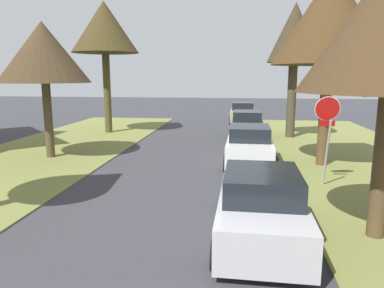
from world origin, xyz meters
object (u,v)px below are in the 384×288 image
(parked_sedan_white, at_px, (249,146))
(street_tree_right_mid_b, at_px, (331,18))
(parked_sedan_silver, at_px, (261,206))
(street_tree_left_mid_b, at_px, (43,53))
(street_tree_right_far, at_px, (295,35))
(parked_sedan_green, at_px, (247,125))
(stop_sign_far, at_px, (327,122))
(parked_sedan_tan, at_px, (243,113))
(street_tree_left_far, at_px, (104,28))

(parked_sedan_white, bearing_deg, street_tree_right_mid_b, -3.33)
(parked_sedan_silver, bearing_deg, street_tree_right_mid_b, 67.70)
(street_tree_left_mid_b, relative_size, parked_sedan_white, 1.31)
(street_tree_right_far, bearing_deg, parked_sedan_green, -176.84)
(stop_sign_far, bearing_deg, parked_sedan_tan, 98.48)
(stop_sign_far, bearing_deg, parked_sedan_green, 103.69)
(street_tree_left_mid_b, distance_m, parked_sedan_tan, 16.69)
(parked_sedan_white, bearing_deg, parked_sedan_silver, -89.56)
(parked_sedan_white, height_order, parked_sedan_green, same)
(parked_sedan_silver, relative_size, parked_sedan_tan, 1.00)
(parked_sedan_white, bearing_deg, parked_sedan_green, 89.53)
(stop_sign_far, height_order, street_tree_right_mid_b, street_tree_right_mid_b)
(stop_sign_far, distance_m, parked_sedan_green, 9.83)
(street_tree_left_far, bearing_deg, parked_sedan_white, -38.82)
(street_tree_right_mid_b, distance_m, street_tree_left_far, 13.63)
(street_tree_left_mid_b, bearing_deg, street_tree_left_far, 89.50)
(street_tree_right_far, bearing_deg, parked_sedan_silver, -100.36)
(stop_sign_far, bearing_deg, parked_sedan_white, 127.92)
(street_tree_right_mid_b, bearing_deg, parked_sedan_silver, -112.30)
(street_tree_left_mid_b, height_order, parked_sedan_tan, street_tree_left_mid_b)
(street_tree_right_mid_b, bearing_deg, parked_sedan_green, 113.49)
(parked_sedan_green, bearing_deg, parked_sedan_white, -90.47)
(parked_sedan_white, distance_m, parked_sedan_tan, 13.55)
(stop_sign_far, distance_m, street_tree_left_far, 15.49)
(street_tree_right_far, height_order, parked_sedan_silver, street_tree_right_far)
(parked_sedan_silver, height_order, parked_sedan_green, same)
(street_tree_right_mid_b, xyz_separation_m, street_tree_left_far, (-11.59, 7.15, 0.70))
(parked_sedan_green, bearing_deg, street_tree_right_far, 3.16)
(street_tree_left_mid_b, relative_size, street_tree_left_far, 0.73)
(street_tree_left_mid_b, xyz_separation_m, parked_sedan_tan, (8.61, 13.77, -3.82))
(street_tree_left_far, bearing_deg, street_tree_left_mid_b, -90.50)
(street_tree_right_mid_b, height_order, parked_sedan_white, street_tree_right_mid_b)
(street_tree_right_mid_b, bearing_deg, street_tree_left_far, 148.35)
(street_tree_right_far, xyz_separation_m, parked_sedan_green, (-2.51, -0.14, -5.12))
(parked_sedan_green, bearing_deg, parked_sedan_tan, 91.37)
(street_tree_left_mid_b, xyz_separation_m, parked_sedan_silver, (8.79, -6.94, -3.82))
(parked_sedan_silver, distance_m, parked_sedan_green, 13.59)
(street_tree_left_far, xyz_separation_m, parked_sedan_tan, (8.55, 6.58, -5.71))
(parked_sedan_silver, bearing_deg, stop_sign_far, 60.92)
(street_tree_right_far, relative_size, street_tree_left_mid_b, 1.30)
(street_tree_left_mid_b, distance_m, parked_sedan_green, 11.66)
(stop_sign_far, height_order, street_tree_left_mid_b, street_tree_left_mid_b)
(stop_sign_far, height_order, street_tree_right_far, street_tree_right_far)
(street_tree_left_far, relative_size, parked_sedan_white, 1.80)
(stop_sign_far, relative_size, parked_sedan_silver, 0.66)
(street_tree_right_mid_b, bearing_deg, stop_sign_far, -101.23)
(street_tree_right_mid_b, relative_size, street_tree_right_far, 0.99)
(street_tree_left_far, bearing_deg, street_tree_right_mid_b, -31.65)
(street_tree_left_far, xyz_separation_m, parked_sedan_green, (8.72, -0.54, -5.71))
(street_tree_right_mid_b, distance_m, parked_sedan_silver, 9.07)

